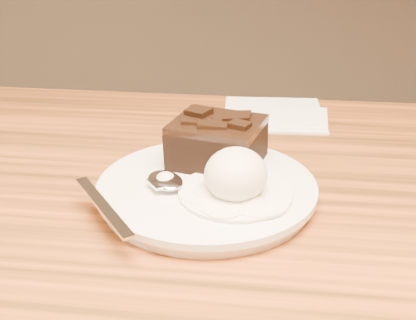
# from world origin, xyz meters

# --- Properties ---
(plate) EXTENTS (0.22, 0.22, 0.02)m
(plate) POSITION_xyz_m (0.05, 0.07, 0.76)
(plate) COLOR white
(plate) RESTS_ON dining_table
(brownie) EXTENTS (0.11, 0.10, 0.04)m
(brownie) POSITION_xyz_m (0.05, 0.12, 0.79)
(brownie) COLOR black
(brownie) RESTS_ON plate
(ice_cream_scoop) EXTENTS (0.06, 0.07, 0.05)m
(ice_cream_scoop) POSITION_xyz_m (0.08, 0.05, 0.79)
(ice_cream_scoop) COLOR white
(ice_cream_scoop) RESTS_ON plate
(melt_puddle) EXTENTS (0.11, 0.11, 0.00)m
(melt_puddle) POSITION_xyz_m (0.08, 0.05, 0.77)
(melt_puddle) COLOR white
(melt_puddle) RESTS_ON plate
(spoon) EXTENTS (0.14, 0.17, 0.01)m
(spoon) POSITION_xyz_m (0.00, 0.06, 0.77)
(spoon) COLOR silver
(spoon) RESTS_ON plate
(napkin) EXTENTS (0.15, 0.15, 0.01)m
(napkin) POSITION_xyz_m (0.11, 0.32, 0.75)
(napkin) COLOR white
(napkin) RESTS_ON dining_table
(crumb_a) EXTENTS (0.01, 0.01, 0.00)m
(crumb_a) POSITION_xyz_m (0.07, 0.02, 0.77)
(crumb_a) COLOR black
(crumb_a) RESTS_ON plate
(crumb_b) EXTENTS (0.01, 0.01, 0.00)m
(crumb_b) POSITION_xyz_m (0.10, 0.07, 0.77)
(crumb_b) COLOR black
(crumb_b) RESTS_ON plate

